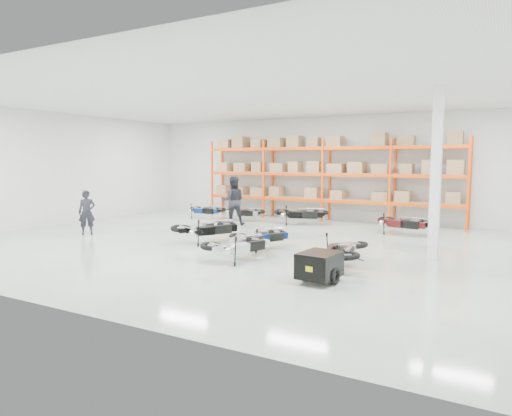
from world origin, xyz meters
The scene contains 14 objects.
room centered at (0.00, 0.00, 2.25)m, with size 18.00×18.00×18.00m.
pallet_rack centered at (0.00, 6.45, 2.26)m, with size 11.28×0.98×3.62m.
structural_column centered at (5.20, 0.50, 2.25)m, with size 0.25×0.25×4.50m, color white.
moto_blue_centre centered at (0.59, -0.49, 0.49)m, with size 0.72×1.61×0.99m, color #061743, non-canonical shape.
moto_silver_left centered at (0.81, -2.13, 0.53)m, with size 0.77×1.73×1.05m, color silver, non-canonical shape.
moto_black_far_left centered at (-1.42, -0.38, 0.59)m, with size 0.85×1.92×1.17m, color black, non-canonical shape.
moto_touring_right centered at (3.42, -1.55, 0.53)m, with size 0.78×1.75×1.07m, color black, non-canonical shape.
trailer centered at (3.42, -3.14, 0.38)m, with size 0.82×1.57×0.65m.
moto_back_a centered at (-4.99, 4.56, 0.49)m, with size 0.71×1.60×0.98m, color navy, non-canonical shape.
moto_back_b centered at (-3.11, 4.71, 0.49)m, with size 0.71×1.59×0.97m, color #ADB3B7, non-canonical shape.
moto_back_c centered at (-0.46, 4.82, 0.58)m, with size 0.85×1.91×1.17m, color black, non-canonical shape.
moto_back_d centered at (3.70, 4.25, 0.55)m, with size 0.79×1.79×1.09m, color #440D11, non-canonical shape.
person_left centered at (-6.04, -1.12, 0.78)m, with size 0.57×0.37×1.57m, color black.
person_back centered at (-2.83, 3.44, 0.98)m, with size 0.96×0.75×1.97m, color #22222A.
Camera 1 is at (6.85, -12.14, 2.61)m, focal length 32.00 mm.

